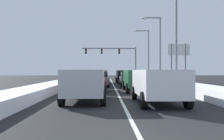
{
  "coord_description": "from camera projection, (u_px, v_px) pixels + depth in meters",
  "views": [
    {
      "loc": [
        -0.81,
        -5.43,
        1.63
      ],
      "look_at": [
        0.11,
        32.43,
        1.73
      ],
      "focal_mm": 37.74,
      "sensor_mm": 36.0,
      "label": 1
    }
  ],
  "objects": [
    {
      "name": "suv_black_right_lane_fourth",
      "position": [
        124.0,
        75.0,
        31.68
      ],
      "size": [
        2.16,
        4.9,
        1.67
      ],
      "color": "black",
      "rests_on": "ground"
    },
    {
      "name": "street_lamp_right_near",
      "position": [
        173.0,
        32.0,
        23.7
      ],
      "size": [
        2.66,
        0.36,
        9.47
      ],
      "color": "gray",
      "rests_on": "ground"
    },
    {
      "name": "traffic_light_gantry",
      "position": [
        117.0,
        55.0,
        45.68
      ],
      "size": [
        10.6,
        0.47,
        6.2
      ],
      "color": "slate",
      "rests_on": "ground"
    },
    {
      "name": "street_lamp_right_mid",
      "position": [
        158.0,
        44.0,
        31.75
      ],
      "size": [
        2.66,
        0.36,
        8.91
      ],
      "color": "gray",
      "rests_on": "ground"
    },
    {
      "name": "snow_bank_right_shoulder",
      "position": [
        162.0,
        82.0,
        25.68
      ],
      "size": [
        1.89,
        44.24,
        0.68
      ],
      "primitive_type": "cube",
      "color": "white",
      "rests_on": "ground"
    },
    {
      "name": "sedan_gray_center_lane_third",
      "position": [
        99.0,
        79.0,
        24.04
      ],
      "size": [
        2.0,
        4.5,
        1.51
      ],
      "color": "slate",
      "rests_on": "ground"
    },
    {
      "name": "lane_stripe_between_right_lane_and_center_lane",
      "position": [
        114.0,
        86.0,
        25.55
      ],
      "size": [
        0.14,
        44.24,
        0.01
      ],
      "primitive_type": "cube",
      "color": "silver",
      "rests_on": "ground"
    },
    {
      "name": "snow_bank_left_shoulder",
      "position": [
        65.0,
        83.0,
        25.42
      ],
      "size": [
        2.0,
        44.24,
        0.6
      ],
      "primitive_type": "cube",
      "color": "white",
      "rests_on": "ground"
    },
    {
      "name": "suv_silver_center_lane_nearest",
      "position": [
        86.0,
        82.0,
        12.5
      ],
      "size": [
        2.16,
        4.9,
        1.67
      ],
      "color": "#B7BABF",
      "rests_on": "ground"
    },
    {
      "name": "suv_tan_center_lane_fourth",
      "position": [
        100.0,
        75.0,
        30.21
      ],
      "size": [
        2.16,
        4.9,
        1.67
      ],
      "color": "#937F60",
      "rests_on": "ground"
    },
    {
      "name": "sedan_charcoal_right_lane_third",
      "position": [
        129.0,
        79.0,
        24.82
      ],
      "size": [
        2.0,
        4.5,
        1.51
      ],
      "color": "#38383D",
      "rests_on": "ground"
    },
    {
      "name": "roadside_sign_right",
      "position": [
        178.0,
        54.0,
        33.35
      ],
      "size": [
        3.2,
        0.16,
        5.5
      ],
      "color": "#59595B",
      "rests_on": "ground"
    },
    {
      "name": "ground_plane",
      "position": [
        115.0,
        88.0,
        21.53
      ],
      "size": [
        120.0,
        120.0,
        0.0
      ],
      "primitive_type": "plane",
      "color": "black"
    },
    {
      "name": "suv_white_right_lane_nearest",
      "position": [
        157.0,
        83.0,
        11.69
      ],
      "size": [
        2.16,
        4.9,
        1.67
      ],
      "color": "silver",
      "rests_on": "ground"
    },
    {
      "name": "street_lamp_right_far",
      "position": [
        146.0,
        50.0,
        39.78
      ],
      "size": [
        2.66,
        0.36,
        8.53
      ],
      "color": "gray",
      "rests_on": "ground"
    },
    {
      "name": "suv_green_right_lane_second",
      "position": [
        138.0,
        78.0,
        18.43
      ],
      "size": [
        2.16,
        4.9,
        1.67
      ],
      "color": "#1E5633",
      "rests_on": "ground"
    },
    {
      "name": "sedan_red_center_lane_second",
      "position": [
        94.0,
        82.0,
        18.35
      ],
      "size": [
        2.0,
        4.5,
        1.51
      ],
      "color": "maroon",
      "rests_on": "ground"
    }
  ]
}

